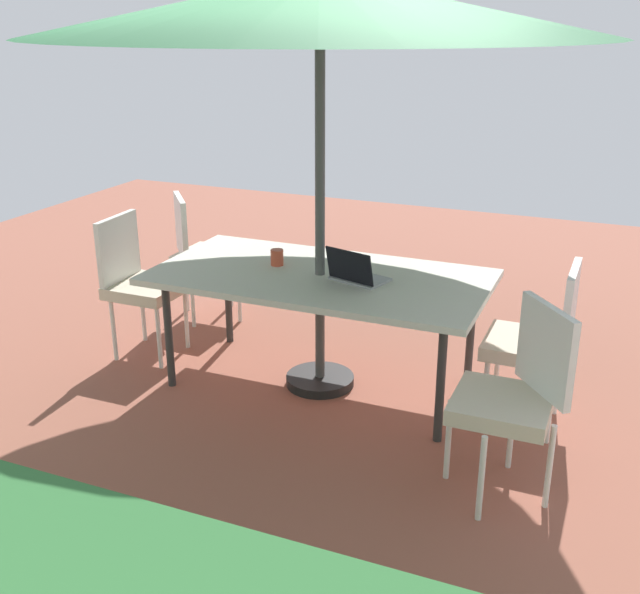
# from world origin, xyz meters

# --- Properties ---
(ground_plane) EXTENTS (10.00, 10.00, 0.02)m
(ground_plane) POSITION_xyz_m (0.00, 0.00, -0.01)
(ground_plane) COLOR #935442
(dining_table) EXTENTS (2.06, 1.07, 0.76)m
(dining_table) POSITION_xyz_m (0.00, 0.00, 0.71)
(dining_table) COLOR silver
(dining_table) RESTS_ON ground_plane
(patio_umbrella) EXTENTS (3.24, 3.24, 2.47)m
(patio_umbrella) POSITION_xyz_m (0.00, 0.00, 2.30)
(patio_umbrella) COLOR #4C4C4C
(patio_umbrella) RESTS_ON ground_plane
(chair_northwest) EXTENTS (0.58, 0.58, 0.98)m
(chair_northwest) POSITION_xyz_m (-1.32, 0.72, 0.55)
(chair_northwest) COLOR beige
(chair_northwest) RESTS_ON ground_plane
(chair_east) EXTENTS (0.47, 0.46, 0.98)m
(chair_east) POSITION_xyz_m (1.34, 0.02, 0.55)
(chair_east) COLOR beige
(chair_east) RESTS_ON ground_plane
(chair_southeast) EXTENTS (0.59, 0.58, 0.98)m
(chair_southeast) POSITION_xyz_m (1.30, -0.73, 0.55)
(chair_southeast) COLOR beige
(chair_southeast) RESTS_ON ground_plane
(chair_west) EXTENTS (0.46, 0.46, 0.98)m
(chair_west) POSITION_xyz_m (-1.33, -0.01, 0.55)
(chair_west) COLOR beige
(chair_west) RESTS_ON ground_plane
(laptop) EXTENTS (0.38, 0.33, 0.21)m
(laptop) POSITION_xyz_m (-0.25, 0.05, 0.80)
(laptop) COLOR gray
(laptop) RESTS_ON dining_table
(cup) EXTENTS (0.08, 0.08, 0.10)m
(cup) POSITION_xyz_m (0.32, -0.06, 0.81)
(cup) COLOR #CC4C33
(cup) RESTS_ON dining_table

